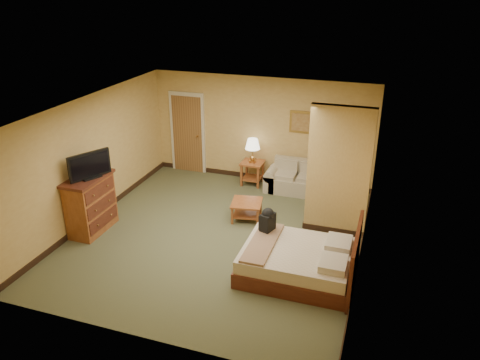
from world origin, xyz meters
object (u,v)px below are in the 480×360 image
at_px(coffee_table, 247,207).
at_px(dresser, 91,204).
at_px(loveseat, 297,182).
at_px(bed, 301,261).

xyz_separation_m(coffee_table, dresser, (-2.80, -1.44, 0.30)).
bearing_deg(coffee_table, loveseat, 66.99).
distance_m(loveseat, dresser, 4.73).
bearing_deg(dresser, coffee_table, 27.20).
bearing_deg(bed, dresser, 177.19).
xyz_separation_m(loveseat, bed, (0.78, -3.35, 0.03)).
xyz_separation_m(loveseat, coffee_table, (-0.72, -1.70, 0.04)).
relative_size(dresser, bed, 0.61).
distance_m(loveseat, coffee_table, 1.85).
height_order(loveseat, dresser, dresser).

